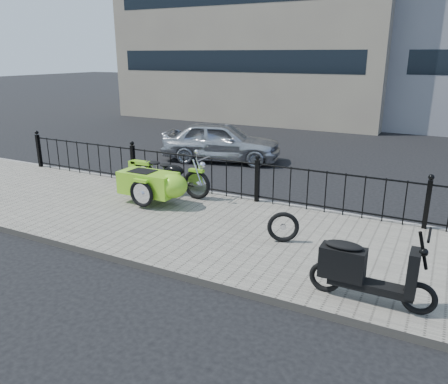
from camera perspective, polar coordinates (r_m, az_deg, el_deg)
The scene contains 9 objects.
ground at distance 8.90m, azimuth 0.95°, elevation -4.33°, with size 120.00×120.00×0.00m, color black.
sidewalk at distance 8.47m, azimuth -0.56°, elevation -5.07°, with size 30.00×3.80×0.12m, color slate.
curb at distance 10.11m, azimuth 4.60°, elevation -1.30°, with size 30.00×0.10×0.12m, color gray.
iron_fence at distance 9.83m, azimuth 4.36°, elevation 1.38°, with size 14.11×0.11×1.08m.
building_tan at distance 25.46m, azimuth 5.38°, elevation 23.54°, with size 14.00×8.01×12.00m.
motorcycle_sidecar at distance 9.83m, azimuth -8.53°, elevation 1.28°, with size 2.28×1.48×0.98m.
scooter at distance 6.20m, azimuth 17.63°, elevation -9.77°, with size 1.67×0.49×1.13m.
spare_tire at distance 7.80m, azimuth 7.73°, elevation -4.56°, with size 0.57×0.57×0.08m, color black.
sedan_car at distance 14.12m, azimuth -0.35°, elevation 6.65°, with size 1.52×3.78×1.29m, color #AFB2B6.
Camera 1 is at (3.67, -7.40, 3.32)m, focal length 35.00 mm.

